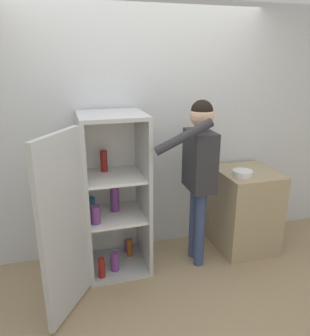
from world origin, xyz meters
name	(u,v)px	position (x,y,z in m)	size (l,w,h in m)	color
ground_plane	(170,298)	(0.00, 0.00, 0.00)	(12.00, 12.00, 0.00)	tan
wall_back	(141,134)	(0.00, 0.98, 1.27)	(7.00, 0.06, 2.55)	silver
refrigerator	(104,200)	(-0.46, 0.56, 0.76)	(0.96, 1.09, 1.55)	#B7BABC
person	(199,162)	(0.44, 0.49, 1.07)	(0.62, 0.52, 1.66)	#384770
counter	(244,209)	(1.05, 0.61, 0.44)	(0.59, 0.65, 0.89)	tan
bowl	(242,173)	(0.92, 0.49, 0.92)	(0.20, 0.20, 0.06)	white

